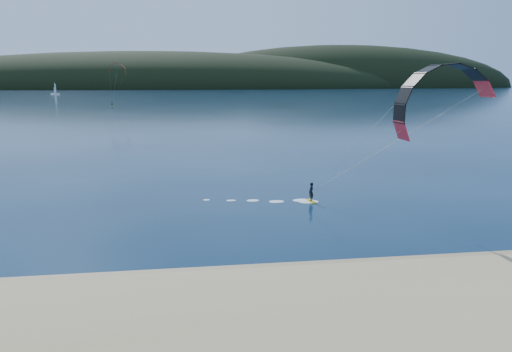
{
  "coord_description": "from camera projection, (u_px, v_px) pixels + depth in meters",
  "views": [
    {
      "loc": [
        -1.41,
        -22.2,
        11.68
      ],
      "look_at": [
        3.08,
        10.0,
        5.0
      ],
      "focal_mm": 32.71,
      "sensor_mm": 36.0,
      "label": 1
    }
  ],
  "objects": [
    {
      "name": "ground",
      "position": [
        224.0,
        311.0,
        24.08
      ],
      "size": [
        1800.0,
        1800.0,
        0.0
      ],
      "primitive_type": "plane",
      "color": "#061A32",
      "rests_on": "ground"
    },
    {
      "name": "headland",
      "position": [
        191.0,
        88.0,
        747.24
      ],
      "size": [
        1200.0,
        310.0,
        140.0
      ],
      "color": "black",
      "rests_on": "ground"
    },
    {
      "name": "sailboat",
      "position": [
        55.0,
        94.0,
        395.58
      ],
      "size": [
        7.51,
        4.69,
        10.47
      ],
      "color": "white",
      "rests_on": "ground"
    },
    {
      "name": "wet_sand",
      "position": [
        219.0,
        275.0,
        28.44
      ],
      "size": [
        220.0,
        2.5,
        0.1
      ],
      "color": "#997D59",
      "rests_on": "ground"
    },
    {
      "name": "kitesurfer_near",
      "position": [
        438.0,
        116.0,
        39.91
      ],
      "size": [
        25.32,
        8.75,
        14.32
      ],
      "color": "yellow",
      "rests_on": "ground"
    },
    {
      "name": "kitesurfer_far",
      "position": [
        117.0,
        72.0,
        207.02
      ],
      "size": [
        8.64,
        7.39,
        17.72
      ],
      "color": "yellow",
      "rests_on": "ground"
    }
  ]
}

